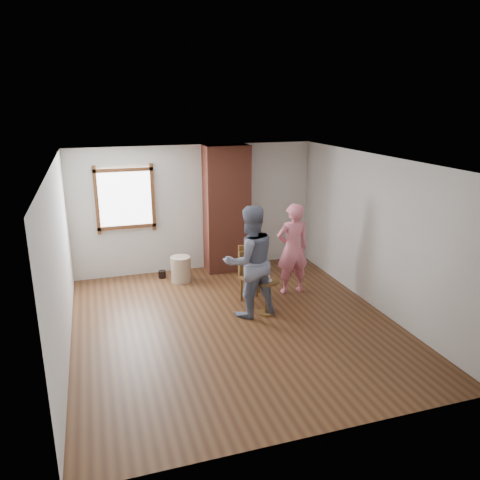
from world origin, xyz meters
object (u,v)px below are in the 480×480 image
at_px(dining_chair_right, 253,273).
at_px(dining_chair_left, 252,268).
at_px(side_table, 266,291).
at_px(person_pink, 293,249).
at_px(stoneware_crock, 181,269).
at_px(man, 250,261).

bearing_deg(dining_chair_right, dining_chair_left, 56.98).
height_order(dining_chair_left, side_table, dining_chair_left).
bearing_deg(dining_chair_right, person_pink, -6.65).
height_order(stoneware_crock, dining_chair_left, dining_chair_left).
xyz_separation_m(dining_chair_left, dining_chair_right, (-0.06, -0.21, -0.01)).
relative_size(dining_chair_left, side_table, 1.58).
bearing_deg(stoneware_crock, dining_chair_right, -51.81).
xyz_separation_m(dining_chair_left, person_pink, (0.76, -0.06, 0.32)).
bearing_deg(side_table, man, 164.57).
distance_m(stoneware_crock, side_table, 2.19).
bearing_deg(person_pink, man, 31.33).
distance_m(stoneware_crock, dining_chair_right, 1.71).
xyz_separation_m(dining_chair_right, side_table, (0.04, -0.57, -0.11)).
distance_m(stoneware_crock, man, 2.11).
xyz_separation_m(dining_chair_right, man, (-0.23, -0.50, 0.41)).
height_order(dining_chair_left, man, man).
distance_m(dining_chair_right, side_table, 0.59).
relative_size(stoneware_crock, man, 0.27).
bearing_deg(side_table, dining_chair_right, 93.94).
height_order(side_table, person_pink, person_pink).
xyz_separation_m(side_table, person_pink, (0.78, 0.72, 0.45)).
distance_m(dining_chair_left, side_table, 0.79).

